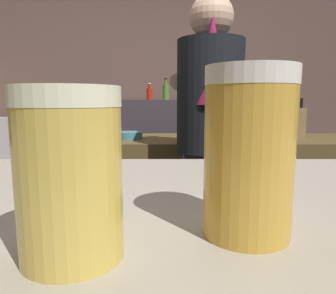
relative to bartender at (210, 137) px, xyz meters
name	(u,v)px	position (x,y,z in m)	size (l,w,h in m)	color
wall_back	(163,83)	(-0.28, 1.97, 0.38)	(5.20, 0.10, 2.70)	brown
prep_counter	(211,204)	(0.07, 0.46, -0.52)	(2.10, 0.60, 0.91)	brown
back_shelf	(166,155)	(-0.24, 1.69, -0.39)	(0.94, 0.36, 1.16)	#3A323A
bartender	(210,137)	(0.00, 0.00, 0.00)	(0.44, 0.52, 1.68)	#2D283D
knife_block	(297,122)	(0.65, 0.48, 0.04)	(0.10, 0.08, 0.29)	olive
mixing_bowl	(130,135)	(-0.47, 0.41, -0.04)	(0.17, 0.17, 0.05)	teal
chefs_knife	(245,138)	(0.28, 0.41, -0.06)	(0.24, 0.03, 0.01)	silver
pint_glass_near	(249,153)	(-0.15, -1.37, 0.15)	(0.08, 0.08, 0.15)	gold
pint_glass_far	(71,174)	(-0.29, -1.41, 0.14)	(0.08, 0.08, 0.13)	#DABA4F
bottle_vinegar	(167,91)	(-0.24, 1.59, 0.27)	(0.06, 0.06, 0.21)	#4F7C2F
bottle_olive_oil	(150,93)	(-0.41, 1.69, 0.26)	(0.06, 0.06, 0.17)	red
bottle_soy	(197,92)	(0.09, 1.76, 0.27)	(0.08, 0.08, 0.21)	black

